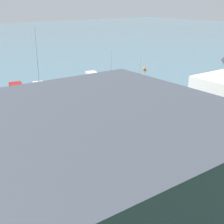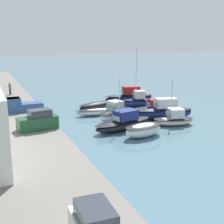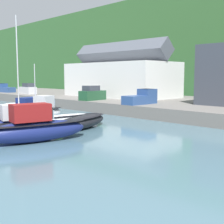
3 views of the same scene
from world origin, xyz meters
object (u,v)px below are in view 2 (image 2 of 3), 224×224
Objects in this scene: moored_boat_3 at (103,111)px; moored_boat_1 at (124,123)px; moored_boat_4 at (97,106)px; moored_boat_7 at (154,108)px; person_on_quay at (10,89)px; mooring_buoy_1 at (146,95)px; parked_car_2 at (38,121)px; moored_boat_5 at (174,119)px; moored_boat_0 at (144,130)px; moored_boat_2 at (114,114)px; moored_boat_6 at (163,112)px; moored_boat_9 at (129,97)px; pickup_truck_0 at (21,105)px; moored_boat_8 at (138,101)px.

moored_boat_1 is at bearing -176.17° from moored_boat_3.
moored_boat_4 is 1.16× the size of moored_boat_7.
person_on_quay is 25.02m from mooring_buoy_1.
parked_car_2 reaches higher than person_on_quay.
moored_boat_3 is 7.81m from moored_boat_7.
moored_boat_5 reaches higher than moored_boat_3.
person_on_quay reaches higher than moored_boat_0.
moored_boat_6 is (-1.77, -6.57, 0.07)m from moored_boat_2.
moored_boat_9 is at bearing 11.92° from moored_boat_6.
moored_boat_7 is 1.42× the size of parked_car_2.
moored_boat_3 is 16.84m from mooring_buoy_1.
moored_boat_7 is at bearing -165.22° from moored_boat_9.
moored_boat_6 is 1.79× the size of pickup_truck_0.
moored_boat_5 is (-8.55, -6.52, 0.23)m from moored_boat_3.
moored_boat_0 is at bearing 146.15° from moored_boat_6.
moored_boat_7 is at bearing -90.44° from moored_boat_2.
moored_boat_7 is at bearing 0.63° from moored_boat_6.
person_on_quay is (15.74, 19.20, 1.83)m from moored_boat_7.
moored_boat_5 is at bearing -97.34° from parked_car_2.
moored_boat_6 is 17.51m from mooring_buoy_1.
moored_boat_5 is at bearing -167.87° from moored_boat_8.
pickup_truck_0 is at bearing -3.50° from parked_car_2.
moored_boat_6 is at bearing -164.59° from moored_boat_4.
moored_boat_4 is 0.84× the size of moored_boat_9.
moored_boat_3 is at bearing -92.39° from pickup_truck_0.
moored_boat_0 is at bearing 170.26° from moored_boat_8.
moored_boat_1 is at bearing 156.14° from moored_boat_2.
moored_boat_7 is 1.31× the size of pickup_truck_0.
moored_boat_3 is at bearing 63.37° from moored_boat_6.
person_on_quay reaches higher than pickup_truck_0.
moored_boat_6 reaches higher than moored_boat_3.
pickup_truck_0 is at bearing 76.04° from moored_boat_5.
moored_boat_6 is 26.94m from person_on_quay.
moored_boat_4 is 16.50m from parked_car_2.
moored_boat_5 reaches higher than moored_boat_6.
parked_car_2 is (-14.29, 17.88, 1.28)m from moored_boat_9.
moored_boat_9 is at bearing -73.44° from pickup_truck_0.
moored_boat_1 is at bearing 136.51° from moored_boat_7.
moored_boat_4 is at bearing 99.51° from moored_boat_8.
moored_boat_7 is 2.90× the size of person_on_quay.
moored_boat_8 is 2.08× the size of pickup_truck_0.
moored_boat_8 reaches higher than moored_boat_5.
person_on_quay is at bearing 14.41° from moored_boat_0.
moored_boat_0 is 11.80m from parked_car_2.
moored_boat_2 is 6.81m from moored_boat_6.
moored_boat_8 is 2.26× the size of parked_car_2.
moored_boat_5 is (2.76, -5.97, -0.04)m from moored_boat_0.
moored_boat_6 is 0.99× the size of moored_boat_9.
person_on_quay is at bearing -5.25° from parked_car_2.
moored_boat_7 is 19.74m from parked_car_2.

